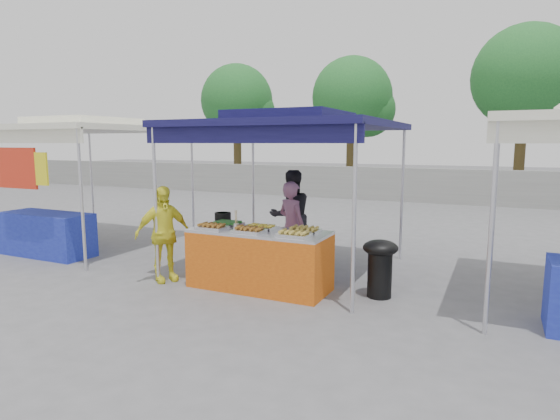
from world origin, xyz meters
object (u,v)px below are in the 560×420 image
at_px(vendor_woman, 292,227).
at_px(helper_man, 291,215).
at_px(vendor_table, 259,259).
at_px(wok_burner, 380,263).
at_px(cooking_pot, 223,217).
at_px(customer_person, 163,234).

bearing_deg(vendor_woman, helper_man, -43.31).
relative_size(vendor_table, wok_burner, 2.52).
xyz_separation_m(vendor_woman, helper_man, (-0.31, 0.67, 0.07)).
height_order(vendor_table, helper_man, helper_man).
distance_m(vendor_table, cooking_pot, 1.05).
bearing_deg(cooking_pot, vendor_table, -24.43).
relative_size(vendor_table, customer_person, 1.38).
distance_m(vendor_table, helper_man, 1.76).
height_order(vendor_woman, customer_person, vendor_woman).
bearing_deg(vendor_table, vendor_woman, 86.99).
xyz_separation_m(cooking_pot, vendor_woman, (0.90, 0.65, -0.19)).
bearing_deg(helper_man, vendor_table, 54.47).
bearing_deg(vendor_table, wok_burner, 12.14).
distance_m(cooking_pot, customer_person, 0.95).
height_order(cooking_pot, wok_burner, cooking_pot).
distance_m(cooking_pot, vendor_woman, 1.12).
bearing_deg(helper_man, cooking_pot, 22.04).
xyz_separation_m(wok_burner, helper_man, (-1.91, 1.35, 0.34)).
bearing_deg(wok_burner, cooking_pot, -162.72).
bearing_deg(wok_burner, helper_man, 162.70).
height_order(vendor_table, vendor_woman, vendor_woman).
height_order(vendor_table, cooking_pot, cooking_pot).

